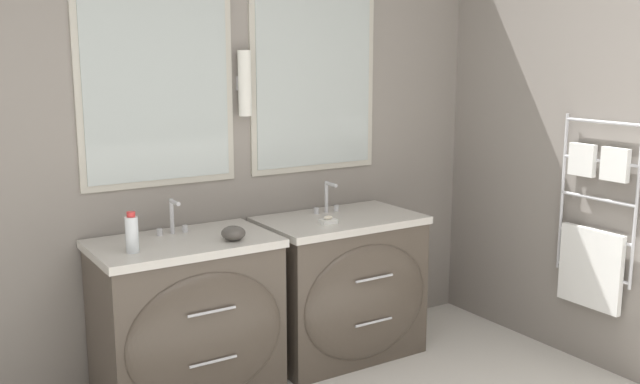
% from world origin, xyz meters
% --- Properties ---
extents(wall_back, '(5.54, 0.15, 2.60)m').
position_xyz_m(wall_back, '(0.01, 2.28, 1.31)').
color(wall_back, gray).
rests_on(wall_back, ground_plane).
extents(wall_right, '(0.13, 4.38, 2.60)m').
position_xyz_m(wall_right, '(2.00, 1.01, 1.29)').
color(wall_right, gray).
rests_on(wall_right, ground_plane).
extents(vanity_left, '(0.92, 0.63, 0.83)m').
position_xyz_m(vanity_left, '(-0.14, 1.92, 0.43)').
color(vanity_left, '#4C4238').
rests_on(vanity_left, ground_plane).
extents(vanity_right, '(0.92, 0.63, 0.83)m').
position_xyz_m(vanity_right, '(0.83, 1.92, 0.43)').
color(vanity_right, '#4C4238').
rests_on(vanity_right, ground_plane).
extents(faucet_left, '(0.17, 0.12, 0.19)m').
position_xyz_m(faucet_left, '(-0.14, 2.10, 0.92)').
color(faucet_left, silver).
rests_on(faucet_left, vanity_left).
extents(faucet_right, '(0.17, 0.12, 0.19)m').
position_xyz_m(faucet_right, '(0.83, 2.10, 0.92)').
color(faucet_right, silver).
rests_on(faucet_right, vanity_right).
extents(toiletry_bottle, '(0.06, 0.06, 0.20)m').
position_xyz_m(toiletry_bottle, '(-0.43, 1.87, 0.93)').
color(toiletry_bottle, silver).
rests_on(toiletry_bottle, vanity_left).
extents(amenity_bowl, '(0.12, 0.12, 0.07)m').
position_xyz_m(amenity_bowl, '(0.08, 1.81, 0.87)').
color(amenity_bowl, '#4C4742').
rests_on(amenity_bowl, vanity_left).
extents(soap_dish, '(0.09, 0.06, 0.04)m').
position_xyz_m(soap_dish, '(0.68, 1.86, 0.85)').
color(soap_dish, white).
rests_on(soap_dish, vanity_right).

